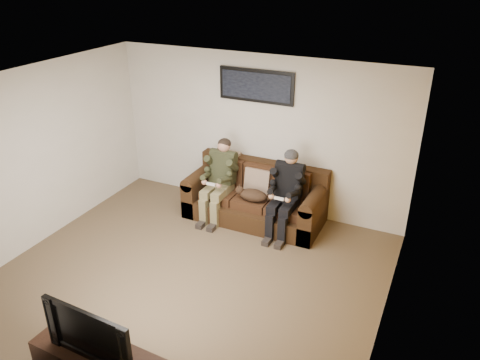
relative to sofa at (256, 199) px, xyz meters
The scene contains 15 objects.
floor 1.87m from the sofa, 95.44° to the right, with size 5.00×5.00×0.00m, color brown.
ceiling 2.91m from the sofa, 95.44° to the right, with size 5.00×5.00×0.00m, color silver.
wall_back 1.06m from the sofa, 112.49° to the left, with size 5.00×5.00×0.00m, color beige.
wall_front 4.19m from the sofa, 92.45° to the right, with size 5.00×5.00×0.00m, color beige.
wall_left 3.38m from the sofa, 145.63° to the right, with size 4.50×4.50×0.00m, color beige.
wall_right 3.11m from the sofa, 38.18° to the right, with size 4.50×4.50×0.00m, color beige.
accent_wall_right 3.10m from the sofa, 38.30° to the right, with size 4.50×4.50×0.00m, color #BD7D12.
sofa is the anchor object (origin of this frame).
throw_pillow 0.30m from the sofa, 90.00° to the left, with size 0.42×0.12×0.40m, color #91755F.
throw_blanket 0.92m from the sofa, 157.49° to the left, with size 0.45×0.22×0.08m, color tan.
person_left 0.71m from the sofa, 161.99° to the right, with size 0.51×0.87×1.30m.
person_right 0.72m from the sofa, 17.97° to the right, with size 0.51×0.86×1.31m.
cat 0.33m from the sofa, 82.42° to the right, with size 0.66×0.26×0.24m.
framed_poster 1.81m from the sofa, 117.33° to the left, with size 1.25×0.05×0.52m.
television 3.80m from the sofa, 90.40° to the right, with size 1.01×0.13×0.58m, color black.
Camera 1 is at (2.82, -4.41, 3.91)m, focal length 35.00 mm.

